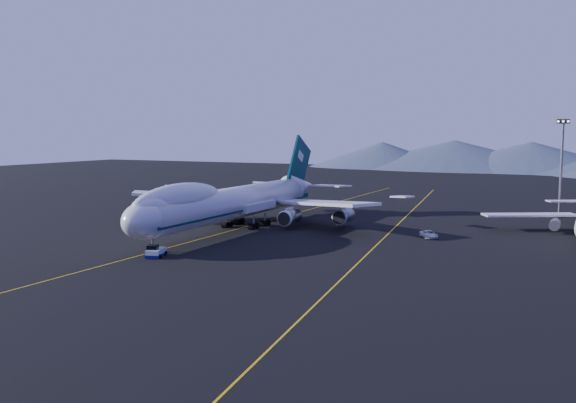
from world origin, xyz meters
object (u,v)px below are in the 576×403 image
at_px(service_van, 429,234).
at_px(floodlight_mast, 561,168).
at_px(boeing_747, 233,202).
at_px(pushback_tug, 156,253).

distance_m(service_van, floodlight_mast, 48.39).
distance_m(boeing_747, service_van, 39.61).
relative_size(pushback_tug, service_van, 1.00).
bearing_deg(boeing_747, floodlight_mast, 40.31).
xyz_separation_m(service_van, floodlight_mast, (20.77, 42.31, 10.97)).
xyz_separation_m(pushback_tug, floodlight_mast, (56.24, 79.80, 11.05)).
bearing_deg(floodlight_mast, pushback_tug, -125.17).
relative_size(boeing_747, pushback_tug, 14.39).
xyz_separation_m(pushback_tug, service_van, (35.47, 37.49, 0.08)).
bearing_deg(pushback_tug, boeing_747, 76.62).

